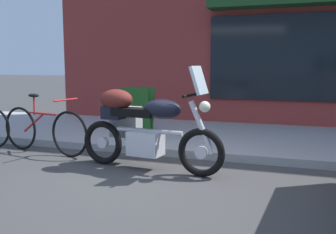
% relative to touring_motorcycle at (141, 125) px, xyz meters
% --- Properties ---
extents(ground_plane, '(80.00, 80.00, 0.00)m').
position_rel_touring_motorcycle_xyz_m(ground_plane, '(0.28, -0.41, -0.60)').
color(ground_plane, '#3A3A3A').
extents(touring_motorcycle, '(2.09, 0.80, 1.39)m').
position_rel_touring_motorcycle_xyz_m(touring_motorcycle, '(0.00, 0.00, 0.00)').
color(touring_motorcycle, black).
rests_on(touring_motorcycle, ground_plane).
extents(parked_bicycle, '(1.78, 0.51, 0.95)m').
position_rel_touring_motorcycle_xyz_m(parked_bicycle, '(-1.81, 0.32, -0.21)').
color(parked_bicycle, black).
rests_on(parked_bicycle, ground_plane).
extents(sandwich_board_sign, '(0.55, 0.40, 0.85)m').
position_rel_touring_motorcycle_xyz_m(sandwich_board_sign, '(-0.89, 1.96, -0.05)').
color(sandwich_board_sign, '#1E511E').
rests_on(sandwich_board_sign, sidewalk_curb).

